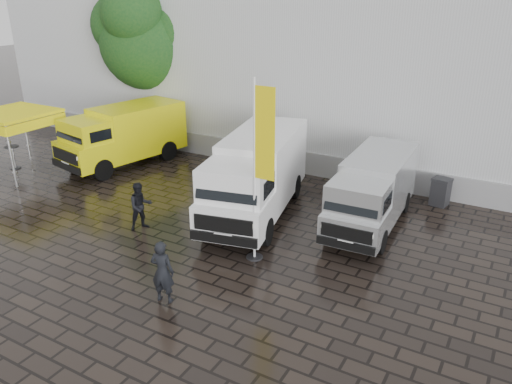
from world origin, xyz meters
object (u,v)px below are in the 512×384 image
at_px(wheelie_bin, 441,192).
at_px(person_front, 162,272).
at_px(van_silver, 372,193).
at_px(van_yellow, 123,137).
at_px(person_tent, 141,206).
at_px(van_white, 256,178).
at_px(flagpole, 260,163).
at_px(cocktail_table, 14,157).
at_px(canopy_tent, 13,116).

height_order(wheelie_bin, person_front, person_front).
bearing_deg(van_silver, van_yellow, 174.53).
distance_m(van_silver, person_tent, 7.74).
distance_m(van_white, flagpole, 3.59).
distance_m(van_white, person_front, 5.86).
relative_size(cocktail_table, wheelie_bin, 0.99).
xyz_separation_m(van_yellow, flagpole, (9.62, -4.52, 1.73)).
relative_size(flagpole, person_tent, 3.30).
relative_size(van_silver, cocktail_table, 5.23).
bearing_deg(flagpole, van_yellow, 154.84).
distance_m(cocktail_table, person_tent, 9.26).
height_order(wheelie_bin, person_tent, person_tent).
bearing_deg(van_yellow, canopy_tent, -125.87).
height_order(van_white, flagpole, flagpole).
bearing_deg(van_white, van_yellow, 154.86).
relative_size(canopy_tent, wheelie_bin, 2.79).
bearing_deg(van_white, flagpole, -70.76).
distance_m(canopy_tent, wheelie_bin, 17.67).
height_order(van_white, cocktail_table, van_white).
height_order(canopy_tent, person_tent, canopy_tent).
bearing_deg(van_white, van_silver, 4.45).
xyz_separation_m(cocktail_table, wheelie_bin, (17.40, 5.23, 0.01)).
bearing_deg(canopy_tent, van_silver, 8.94).
xyz_separation_m(van_silver, person_tent, (-6.60, -4.02, -0.36)).
xyz_separation_m(van_silver, wheelie_bin, (1.72, 3.00, -0.65)).
relative_size(canopy_tent, person_front, 1.70).
relative_size(wheelie_bin, person_tent, 0.64).
height_order(canopy_tent, cocktail_table, canopy_tent).
relative_size(canopy_tent, person_tent, 1.80).
bearing_deg(person_front, van_yellow, -54.57).
relative_size(van_white, van_silver, 1.19).
xyz_separation_m(van_silver, flagpole, (-2.13, -3.87, 1.86)).
relative_size(cocktail_table, person_front, 0.60).
xyz_separation_m(canopy_tent, person_tent, (8.40, -1.66, -1.69)).
distance_m(van_yellow, cocktail_table, 4.93).
bearing_deg(person_tent, van_yellow, 78.84).
bearing_deg(person_tent, flagpole, -57.07).
bearing_deg(flagpole, person_tent, -178.09).
bearing_deg(flagpole, person_front, -109.83).
distance_m(cocktail_table, wheelie_bin, 18.17).
bearing_deg(person_tent, person_front, -100.20).
xyz_separation_m(van_white, person_tent, (-2.79, -2.87, -0.59)).
bearing_deg(canopy_tent, flagpole, -6.71).
bearing_deg(van_silver, canopy_tent, -173.40).
distance_m(van_yellow, van_white, 8.14).
bearing_deg(cocktail_table, person_tent, -11.16).
height_order(van_silver, wheelie_bin, van_silver).
distance_m(canopy_tent, person_front, 12.72).
relative_size(van_yellow, person_front, 3.29).
height_order(flagpole, person_front, flagpole).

